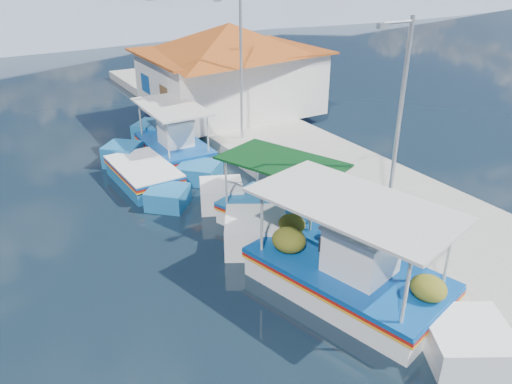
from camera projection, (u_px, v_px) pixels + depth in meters
ground at (300, 326)px, 11.57m from camera, size 160.00×160.00×0.00m
quay at (335, 176)px, 18.83m from camera, size 5.00×44.00×0.50m
bollards at (303, 185)px, 17.11m from camera, size 0.20×17.20×0.30m
main_caique at (345, 273)px, 12.55m from camera, size 4.04×8.53×2.91m
caique_green_canopy at (280, 216)px, 15.63m from camera, size 3.66×6.41×2.58m
caique_blue_hull at (143, 176)px, 18.70m from camera, size 2.03×6.35×1.13m
caique_far at (174, 148)px, 20.92m from camera, size 2.23×7.33×2.57m
harbor_building at (230, 67)px, 24.84m from camera, size 10.49×10.49×4.40m
lamp_post_near at (397, 117)px, 13.53m from camera, size 1.21×0.14×6.00m
lamp_post_far at (239, 62)px, 20.49m from camera, size 1.21×0.14×6.00m
mountain_ridge at (67, 11)px, 57.06m from camera, size 171.40×96.00×5.50m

